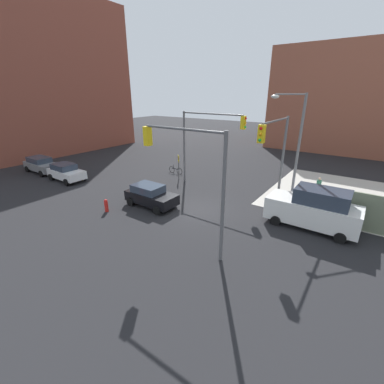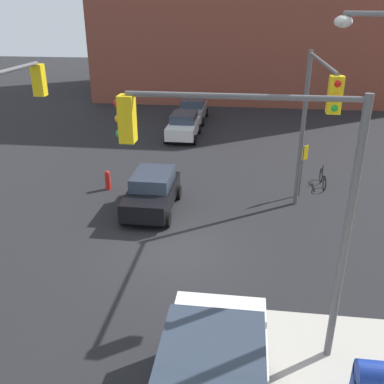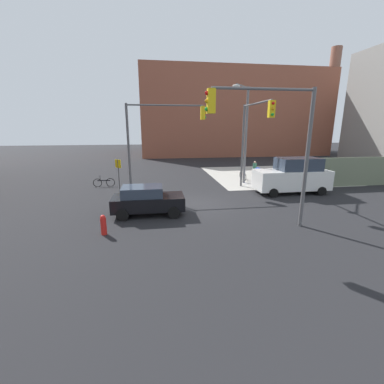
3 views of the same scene
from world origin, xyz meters
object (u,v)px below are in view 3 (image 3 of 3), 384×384
at_px(traffic_signal_ne_corner, 253,130).
at_px(bicycle_at_crosswalk, 104,182).
at_px(sedan_black, 147,200).
at_px(pedestrian_crossing, 254,170).
at_px(traffic_signal_nw_corner, 159,129).
at_px(fire_hydrant, 103,224).
at_px(street_lamp_corner, 245,128).
at_px(smokestack, 330,102).
at_px(traffic_signal_se_corner, 271,132).
at_px(mailbox_blue, 258,176).
at_px(bicycle_leaning_on_fence, 243,176).
at_px(van_white_delivery, 293,176).

xyz_separation_m(traffic_signal_ne_corner, bicycle_at_crosswalk, (-11.30, 3.46, -4.27)).
xyz_separation_m(sedan_black, pedestrian_crossing, (9.89, 9.01, 0.04)).
relative_size(traffic_signal_nw_corner, fire_hydrant, 6.91).
height_order(traffic_signal_nw_corner, street_lamp_corner, street_lamp_corner).
distance_m(fire_hydrant, sedan_black, 3.24).
distance_m(smokestack, traffic_signal_se_corner, 44.22).
distance_m(street_lamp_corner, sedan_black, 11.43).
xyz_separation_m(mailbox_blue, bicycle_at_crosswalk, (-13.00, 1.00, -0.42)).
relative_size(traffic_signal_se_corner, pedestrian_crossing, 3.83).
height_order(smokestack, sedan_black, smokestack).
bearing_deg(bicycle_at_crosswalk, bicycle_leaning_on_fence, 5.51).
bearing_deg(van_white_delivery, traffic_signal_nw_corner, 164.44).
distance_m(pedestrian_crossing, bicycle_leaning_on_fence, 1.33).
bearing_deg(fire_hydrant, smokestack, 44.44).
distance_m(traffic_signal_se_corner, bicycle_leaning_on_fence, 12.80).
relative_size(van_white_delivery, bicycle_leaning_on_fence, 3.09).
xyz_separation_m(smokestack, traffic_signal_nw_corner, (-32.04, -25.50, -4.59)).
bearing_deg(traffic_signal_se_corner, fire_hydrant, 177.74).
height_order(street_lamp_corner, bicycle_leaning_on_fence, street_lamp_corner).
height_order(smokestack, street_lamp_corner, smokestack).
xyz_separation_m(mailbox_blue, pedestrian_crossing, (0.60, 2.40, 0.12)).
distance_m(smokestack, mailbox_blue, 35.47).
relative_size(smokestack, pedestrian_crossing, 10.92).
xyz_separation_m(traffic_signal_ne_corner, sedan_black, (-7.59, -4.16, -3.77)).
bearing_deg(traffic_signal_ne_corner, sedan_black, -151.30).
relative_size(smokestack, street_lamp_corner, 2.31).
xyz_separation_m(traffic_signal_nw_corner, sedan_black, (-0.92, -6.11, -3.82)).
bearing_deg(fire_hydrant, street_lamp_corner, 44.33).
xyz_separation_m(pedestrian_crossing, bicycle_leaning_on_fence, (-1.20, -0.20, -0.53)).
relative_size(pedestrian_crossing, bicycle_at_crosswalk, 0.97).
relative_size(smokestack, van_white_delivery, 3.43).
bearing_deg(pedestrian_crossing, mailbox_blue, -135.72).
xyz_separation_m(van_white_delivery, bicycle_at_crosswalk, (-14.33, 4.20, -0.93)).
bearing_deg(pedestrian_crossing, fire_hydrant, -167.17).
height_order(traffic_signal_ne_corner, van_white_delivery, traffic_signal_ne_corner).
bearing_deg(van_white_delivery, sedan_black, -162.18).
bearing_deg(traffic_signal_se_corner, traffic_signal_ne_corner, 74.97).
bearing_deg(traffic_signal_ne_corner, mailbox_blue, 55.33).
relative_size(mailbox_blue, bicycle_at_crosswalk, 0.82).
distance_m(mailbox_blue, van_white_delivery, 3.50).
height_order(smokestack, bicycle_leaning_on_fence, smokestack).
distance_m(traffic_signal_ne_corner, bicycle_leaning_on_fence, 6.41).
distance_m(mailbox_blue, bicycle_leaning_on_fence, 2.32).
relative_size(street_lamp_corner, pedestrian_crossing, 4.72).
height_order(traffic_signal_nw_corner, bicycle_at_crosswalk, traffic_signal_nw_corner).
bearing_deg(traffic_signal_se_corner, traffic_signal_nw_corner, 117.95).
bearing_deg(van_white_delivery, mailbox_blue, 112.58).
height_order(smokestack, fire_hydrant, smokestack).
relative_size(traffic_signal_se_corner, street_lamp_corner, 0.81).
xyz_separation_m(smokestack, bicycle_at_crosswalk, (-36.68, -24.00, -8.91)).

